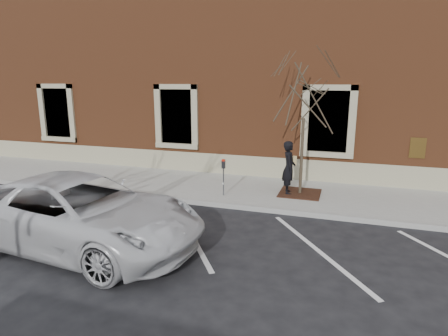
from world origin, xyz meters
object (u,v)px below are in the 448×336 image
(man, at_px, (289,168))
(parking_meter, at_px, (223,171))
(white_truck, at_px, (79,213))
(sapling, at_px, (304,96))

(man, xyz_separation_m, parking_meter, (-1.99, -0.86, -0.05))
(man, bearing_deg, white_truck, 128.83)
(parking_meter, height_order, white_truck, white_truck)
(man, relative_size, sapling, 0.39)
(white_truck, bearing_deg, parking_meter, -20.19)
(sapling, relative_size, white_truck, 0.76)
(man, distance_m, sapling, 2.35)
(sapling, bearing_deg, white_truck, -129.56)
(white_truck, bearing_deg, man, -32.56)
(parking_meter, bearing_deg, sapling, 18.22)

